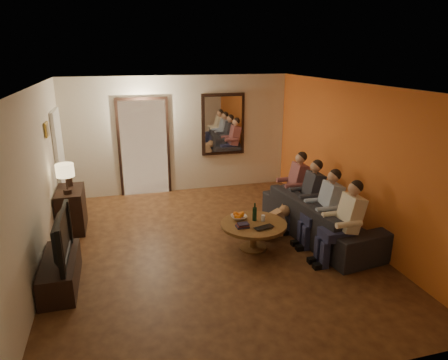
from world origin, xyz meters
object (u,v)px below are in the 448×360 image
object	(u,v)px
dresser	(72,209)
table_lamp	(66,179)
person_c	(309,199)
coffee_table	(253,236)
tv	(56,237)
laptop	(266,229)
dog	(272,221)
sofa	(321,217)
wine_bottle	(255,212)
tv_stand	(60,272)
person_d	(294,188)
person_a	(345,226)
person_b	(326,211)
bowl	(239,217)

from	to	relation	value
dresser	table_lamp	xyz separation A→B (m)	(0.00, -0.22, 0.65)
person_c	coffee_table	distance (m)	1.31
table_lamp	tv	world-z (taller)	table_lamp
dresser	table_lamp	size ratio (longest dim) A/B	1.57
person_c	laptop	world-z (taller)	person_c
person_c	dog	world-z (taller)	person_c
dresser	tv	world-z (taller)	tv
dresser	person_c	size ratio (longest dim) A/B	0.71
sofa	wine_bottle	bearing A→B (deg)	83.46
dresser	laptop	distance (m)	3.53
dresser	tv_stand	xyz separation A→B (m)	(0.00, -1.91, -0.18)
person_c	laptop	distance (m)	1.30
wine_bottle	laptop	world-z (taller)	wine_bottle
person_c	person_d	distance (m)	0.60
sofa	dog	size ratio (longest dim) A/B	4.41
person_d	laptop	bearing A→B (deg)	-129.47
tv_stand	person_a	distance (m)	4.12
sofa	person_b	world-z (taller)	person_b
table_lamp	tv	distance (m)	1.72
bowl	table_lamp	bearing A→B (deg)	157.30
person_c	sofa	bearing A→B (deg)	-71.57
tv_stand	tv	bearing A→B (deg)	0.00
person_c	dresser	bearing A→B (deg)	164.26
table_lamp	laptop	distance (m)	3.47
tv	sofa	xyz separation A→B (m)	(4.18, 0.46, -0.37)
person_c	person_b	bearing A→B (deg)	-90.00
table_lamp	coffee_table	bearing A→B (deg)	-25.08
person_d	dog	world-z (taller)	person_d
dresser	tv	distance (m)	1.95
dresser	laptop	bearing A→B (deg)	-31.75
coffee_table	bowl	distance (m)	0.38
coffee_table	table_lamp	bearing A→B (deg)	154.92
tv_stand	bowl	world-z (taller)	bowl
tv_stand	person_b	xyz separation A→B (m)	(4.08, 0.16, 0.40)
laptop	person_a	bearing A→B (deg)	-39.98
tv	person_c	distance (m)	4.16
dog	person_c	bearing A→B (deg)	3.02
wine_bottle	table_lamp	bearing A→B (deg)	156.91
table_lamp	dog	xyz separation A→B (m)	(3.38, -0.99, -0.74)
person_a	person_c	bearing A→B (deg)	90.00
coffee_table	laptop	xyz separation A→B (m)	(0.10, -0.28, 0.24)
person_b	wine_bottle	world-z (taller)	person_b
person_d	wine_bottle	size ratio (longest dim) A/B	3.87
person_b	laptop	xyz separation A→B (m)	(-1.08, -0.11, -0.14)
person_a	person_d	world-z (taller)	same
person_c	person_d	xyz separation A→B (m)	(0.00, 0.60, 0.00)
person_c	wine_bottle	xyz separation A→B (m)	(-1.13, -0.33, 0.01)
person_a	person_c	distance (m)	1.20
tv	person_b	distance (m)	4.09
person_a	dog	size ratio (longest dim) A/B	2.14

